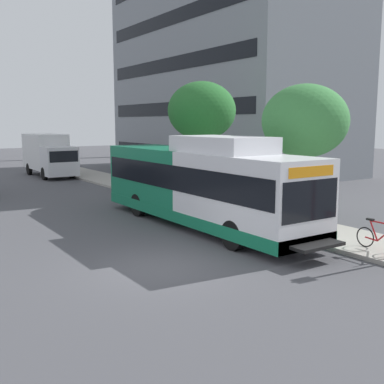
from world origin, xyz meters
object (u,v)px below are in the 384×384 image
Objects in this scene: street_tree_near_stop at (305,121)px; street_tree_mid_block at (202,111)px; bicycle_parked at (380,238)px; transit_bus at (201,184)px; box_truck_background at (49,154)px.

street_tree_mid_block is at bearing 89.08° from street_tree_near_stop.
bicycle_parked is 6.05m from street_tree_near_stop.
transit_bus is at bearing 109.73° from bicycle_parked.
street_tree_near_stop is at bearing -81.43° from box_truck_background.
transit_bus is 21.15m from box_truck_background.
street_tree_mid_block is at bearing 82.77° from bicycle_parked.
bicycle_parked is (2.35, -6.54, -1.14)m from transit_bus.
street_tree_mid_block is 16.33m from box_truck_background.
street_tree_mid_block is (0.12, 7.42, 0.56)m from street_tree_near_stop.
street_tree_near_stop is 7.44m from street_tree_mid_block.
transit_bus is 1.75× the size of box_truck_background.
street_tree_mid_block is 0.88× the size of box_truck_background.
box_truck_background reaches higher than bicycle_parked.
transit_bus is 7.05m from bicycle_parked.
street_tree_mid_block reaches higher than bicycle_parked.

